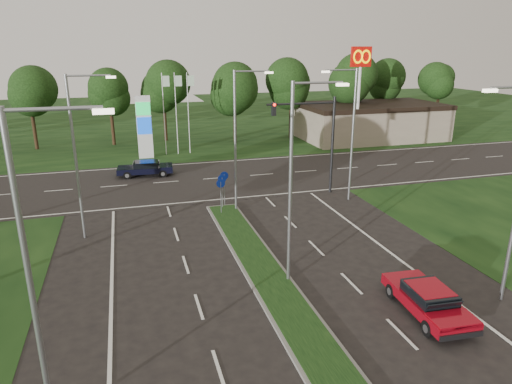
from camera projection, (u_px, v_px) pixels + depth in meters
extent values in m
plane|color=black|center=(327.00, 369.00, 15.26)|extent=(160.00, 160.00, 0.00)
cube|color=black|center=(166.00, 123.00, 65.61)|extent=(160.00, 50.00, 0.02)
cube|color=black|center=(203.00, 179.00, 37.23)|extent=(160.00, 12.00, 0.02)
cube|color=slate|center=(287.00, 305.00, 18.91)|extent=(2.00, 26.00, 0.12)
cube|color=gray|center=(371.00, 122.00, 53.47)|extent=(16.00, 9.00, 4.00)
cylinder|color=gray|center=(290.00, 188.00, 19.61)|extent=(0.16, 0.16, 9.00)
cylinder|color=gray|center=(318.00, 83.00, 18.57)|extent=(2.20, 0.10, 0.10)
cube|color=#FFF2CC|center=(342.00, 85.00, 18.90)|extent=(0.50, 0.22, 0.12)
cylinder|color=gray|center=(235.00, 143.00, 28.76)|extent=(0.16, 0.16, 9.00)
cylinder|color=gray|center=(252.00, 71.00, 27.73)|extent=(2.20, 0.10, 0.10)
cube|color=#FFF2CC|center=(269.00, 73.00, 28.05)|extent=(0.50, 0.22, 0.12)
cylinder|color=gray|center=(30.00, 284.00, 11.64)|extent=(0.16, 0.16, 9.00)
cylinder|color=gray|center=(53.00, 109.00, 10.61)|extent=(2.20, 0.10, 0.10)
cube|color=#FFF2CC|center=(103.00, 111.00, 10.93)|extent=(0.50, 0.22, 0.12)
cylinder|color=gray|center=(76.00, 160.00, 24.46)|extent=(0.16, 0.16, 9.00)
cylinder|color=gray|center=(88.00, 75.00, 23.42)|extent=(2.20, 0.10, 0.10)
cube|color=#FFF2CC|center=(111.00, 77.00, 23.75)|extent=(0.50, 0.22, 0.12)
cylinder|color=gray|center=(352.00, 137.00, 30.95)|extent=(0.16, 0.16, 9.00)
cylinder|color=gray|center=(341.00, 70.00, 29.32)|extent=(2.20, 0.10, 0.10)
cube|color=#FFF2CC|center=(326.00, 72.00, 29.06)|extent=(0.50, 0.22, 0.12)
cube|color=#FFF2CC|center=(490.00, 91.00, 16.25)|extent=(0.50, 0.22, 0.12)
cylinder|color=black|center=(332.00, 146.00, 32.95)|extent=(0.20, 0.20, 7.00)
cylinder|color=black|center=(301.00, 104.00, 31.34)|extent=(5.00, 0.14, 0.14)
cube|color=black|center=(274.00, 109.00, 30.90)|extent=(0.28, 0.28, 0.90)
sphere|color=#FF190C|center=(275.00, 105.00, 30.65)|extent=(0.20, 0.20, 0.20)
cylinder|color=gray|center=(221.00, 198.00, 29.04)|extent=(0.06, 0.06, 2.20)
cylinder|color=#0C26A5|center=(221.00, 183.00, 28.74)|extent=(0.56, 0.04, 0.56)
cylinder|color=gray|center=(222.00, 193.00, 30.03)|extent=(0.06, 0.06, 2.20)
cylinder|color=#0C26A5|center=(222.00, 179.00, 29.73)|extent=(0.56, 0.04, 0.56)
cylinder|color=gray|center=(225.00, 190.00, 30.76)|extent=(0.06, 0.06, 2.20)
cylinder|color=#0C26A5|center=(224.00, 176.00, 30.45)|extent=(0.56, 0.04, 0.56)
cube|color=silver|center=(144.00, 128.00, 43.50)|extent=(1.40, 0.30, 6.00)
cube|color=#0CA53F|center=(143.00, 109.00, 42.79)|extent=(1.30, 0.08, 1.20)
cube|color=#0C3FBF|center=(144.00, 126.00, 43.28)|extent=(1.30, 0.08, 1.60)
cylinder|color=silver|center=(164.00, 115.00, 44.65)|extent=(0.08, 0.08, 8.00)
cube|color=#B2D8B2|center=(166.00, 81.00, 43.78)|extent=(0.70, 0.02, 1.00)
cylinder|color=silver|center=(176.00, 114.00, 44.97)|extent=(0.08, 0.08, 8.00)
cube|color=#B2D8B2|center=(178.00, 81.00, 44.09)|extent=(0.70, 0.02, 1.00)
cylinder|color=silver|center=(188.00, 114.00, 45.29)|extent=(0.08, 0.08, 8.00)
cube|color=#B2D8B2|center=(191.00, 81.00, 44.41)|extent=(0.70, 0.02, 1.00)
cylinder|color=silver|center=(358.00, 100.00, 47.84)|extent=(0.30, 0.30, 10.00)
cube|color=#BF0C07|center=(361.00, 57.00, 46.51)|extent=(2.20, 0.35, 2.00)
torus|color=#FFC600|center=(358.00, 57.00, 46.19)|extent=(1.06, 0.16, 1.06)
torus|color=#FFC600|center=(366.00, 57.00, 46.43)|extent=(1.06, 0.16, 1.06)
cylinder|color=black|center=(178.00, 123.00, 51.22)|extent=(0.36, 0.36, 4.40)
sphere|color=black|center=(176.00, 84.00, 49.92)|extent=(6.00, 6.00, 6.00)
sphere|color=black|center=(178.00, 74.00, 49.51)|extent=(4.80, 4.80, 4.80)
cube|color=maroon|center=(427.00, 301.00, 18.31)|extent=(2.09, 4.48, 0.45)
cube|color=black|center=(430.00, 293.00, 18.10)|extent=(1.65, 2.02, 0.42)
cube|color=maroon|center=(430.00, 288.00, 18.04)|extent=(1.53, 1.67, 0.04)
cylinder|color=black|center=(391.00, 291.00, 19.52)|extent=(0.24, 0.63, 0.61)
cylinder|color=black|center=(425.00, 287.00, 19.85)|extent=(0.24, 0.63, 0.61)
cylinder|color=black|center=(428.00, 329.00, 16.92)|extent=(0.24, 0.63, 0.61)
cylinder|color=black|center=(466.00, 323.00, 17.25)|extent=(0.24, 0.63, 0.61)
cube|color=black|center=(145.00, 169.00, 38.14)|extent=(4.63, 2.23, 0.46)
cube|color=black|center=(146.00, 164.00, 38.02)|extent=(2.10, 1.73, 0.43)
cube|color=black|center=(146.00, 162.00, 37.96)|extent=(1.74, 1.60, 0.04)
cylinder|color=black|center=(127.00, 176.00, 37.17)|extent=(0.65, 0.26, 0.63)
cylinder|color=black|center=(129.00, 170.00, 38.73)|extent=(0.65, 0.26, 0.63)
cylinder|color=black|center=(163.00, 174.00, 37.69)|extent=(0.65, 0.26, 0.63)
cylinder|color=black|center=(163.00, 169.00, 39.26)|extent=(0.65, 0.26, 0.63)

